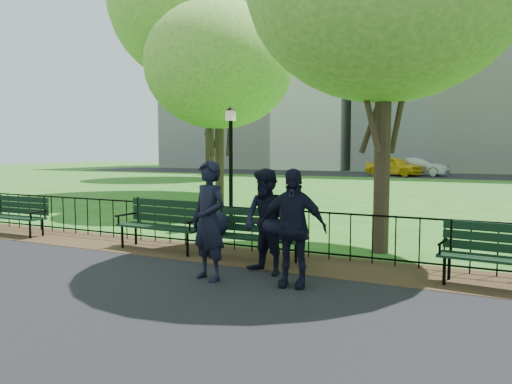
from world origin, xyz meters
The scene contains 20 objects.
ground centered at (0.00, 0.00, 0.00)m, with size 120.00×120.00×0.00m, color #2B6219.
asphalt_path centered at (0.00, -3.40, 0.01)m, with size 60.00×9.20×0.01m, color black.
dirt_strip centered at (0.00, 1.50, 0.01)m, with size 60.00×1.60×0.01m, color #342715.
far_street centered at (0.00, 35.00, 0.01)m, with size 70.00×9.00×0.01m, color black.
iron_fence centered at (0.00, 2.00, 0.50)m, with size 24.06×0.06×1.00m.
apartment_west centered at (-22.00, 48.00, 13.00)m, with size 22.00×15.00×26.00m, color silver.
apartment_mid centered at (2.00, 48.00, 15.00)m, with size 24.00×15.00×30.00m, color silver.
park_bench_main centered at (-0.86, 1.26, 0.63)m, with size 1.81×0.59×1.02m.
park_bench_left_a centered at (-2.70, 1.39, 0.63)m, with size 1.98×0.73×1.11m.
park_bench_left_b centered at (-6.97, 1.30, 0.57)m, with size 1.77×0.57×1.00m.
park_bench_right_a centered at (3.51, 1.29, 0.59)m, with size 1.86×0.73×1.03m.
lamppost centered at (-2.92, 4.55, 1.71)m, with size 0.28×0.28×3.15m.
tree_near_w centered at (-5.30, 7.97, 4.87)m, with size 5.04×5.04×7.02m.
tree_mid_w centered at (-8.65, 12.68, 8.51)m, with size 8.79×8.79×12.25m.
tree_far_w centered at (-15.62, 24.18, 8.22)m, with size 8.50×8.50×11.84m.
person_left centered at (-0.63, -0.20, 0.94)m, with size 0.68×0.44×1.85m, color black.
person_mid centered at (0.02, 0.51, 0.87)m, with size 0.84×0.44×1.72m, color black.
person_right centered at (0.67, 0.03, 0.89)m, with size 1.03×0.42×1.75m, color black.
taxi centered at (-4.42, 33.20, 0.78)m, with size 1.81×4.51×1.54m, color gold.
sedan_silver centered at (-2.61, 34.28, 0.72)m, with size 1.50×4.31×1.42m, color #93959A.
Camera 1 is at (3.46, -6.72, 2.03)m, focal length 35.00 mm.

